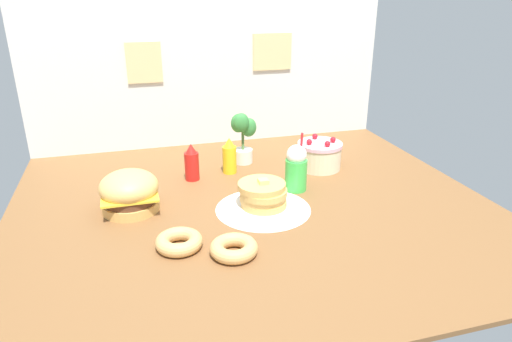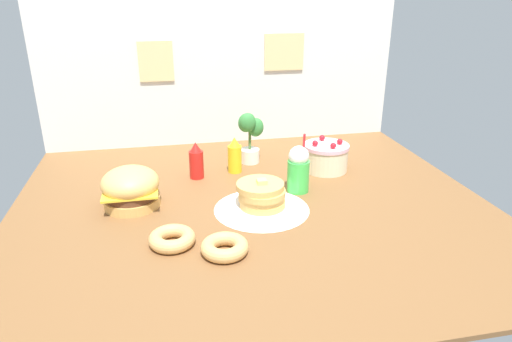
% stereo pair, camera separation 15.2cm
% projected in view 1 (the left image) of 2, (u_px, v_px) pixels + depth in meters
% --- Properties ---
extents(ground_plane, '(2.23, 1.97, 0.02)m').
position_uv_depth(ground_plane, '(254.00, 207.00, 2.17)').
color(ground_plane, brown).
extents(back_wall, '(2.23, 0.04, 0.99)m').
position_uv_depth(back_wall, '(211.00, 66.00, 2.85)').
color(back_wall, silver).
rests_on(back_wall, ground_plane).
extents(doily_mat, '(0.44, 0.44, 0.00)m').
position_uv_depth(doily_mat, '(263.00, 209.00, 2.12)').
color(doily_mat, white).
rests_on(doily_mat, ground_plane).
extents(burger, '(0.27, 0.27, 0.19)m').
position_uv_depth(burger, '(129.00, 192.00, 2.08)').
color(burger, '#DBA859').
rests_on(burger, ground_plane).
extents(pancake_stack, '(0.34, 0.34, 0.15)m').
position_uv_depth(pancake_stack, '(263.00, 197.00, 2.10)').
color(pancake_stack, white).
rests_on(pancake_stack, doily_mat).
extents(layer_cake, '(0.25, 0.25, 0.18)m').
position_uv_depth(layer_cake, '(319.00, 155.00, 2.57)').
color(layer_cake, beige).
rests_on(layer_cake, ground_plane).
extents(ketchup_bottle, '(0.08, 0.08, 0.20)m').
position_uv_depth(ketchup_bottle, '(192.00, 163.00, 2.41)').
color(ketchup_bottle, red).
rests_on(ketchup_bottle, ground_plane).
extents(mustard_bottle, '(0.08, 0.08, 0.20)m').
position_uv_depth(mustard_bottle, '(229.00, 157.00, 2.51)').
color(mustard_bottle, yellow).
rests_on(mustard_bottle, ground_plane).
extents(cream_soda_cup, '(0.11, 0.11, 0.30)m').
position_uv_depth(cream_soda_cup, '(296.00, 168.00, 2.28)').
color(cream_soda_cup, green).
rests_on(cream_soda_cup, ground_plane).
extents(donut_pink_glaze, '(0.19, 0.19, 0.06)m').
position_uv_depth(donut_pink_glaze, '(179.00, 241.00, 1.80)').
color(donut_pink_glaze, tan).
rests_on(donut_pink_glaze, ground_plane).
extents(donut_chocolate, '(0.19, 0.19, 0.06)m').
position_uv_depth(donut_chocolate, '(234.00, 248.00, 1.75)').
color(donut_chocolate, tan).
rests_on(donut_chocolate, ground_plane).
extents(potted_plant, '(0.14, 0.12, 0.31)m').
position_uv_depth(potted_plant, '(243.00, 136.00, 2.62)').
color(potted_plant, white).
rests_on(potted_plant, ground_plane).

